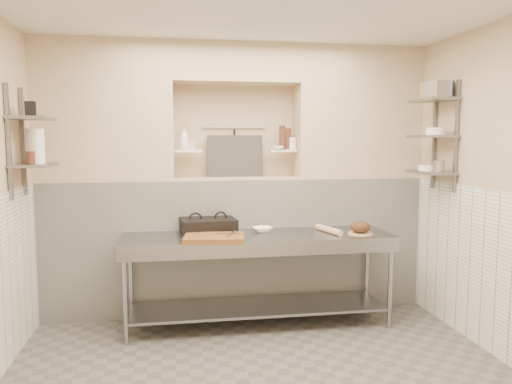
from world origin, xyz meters
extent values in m
cube|color=tan|center=(0.00, 2.00, 1.40)|extent=(4.00, 0.10, 2.80)
cube|color=tan|center=(0.00, -2.00, 1.40)|extent=(4.00, 0.10, 2.80)
cube|color=white|center=(0.00, 1.75, 0.70)|extent=(4.00, 0.40, 1.40)
cube|color=tan|center=(0.00, 1.75, 1.41)|extent=(1.30, 0.40, 0.02)
cube|color=tan|center=(-1.33, 1.75, 2.10)|extent=(1.35, 0.40, 1.40)
cube|color=tan|center=(1.33, 1.75, 2.10)|extent=(1.35, 0.40, 1.40)
cube|color=tan|center=(0.00, 1.75, 2.60)|extent=(1.30, 0.40, 0.40)
cube|color=white|center=(1.99, 0.00, 0.70)|extent=(0.02, 3.90, 1.40)
cube|color=white|center=(-0.50, 1.75, 1.70)|extent=(0.28, 0.16, 0.02)
cube|color=white|center=(0.50, 1.75, 1.70)|extent=(0.28, 0.16, 0.02)
cylinder|color=gray|center=(0.00, 1.92, 1.95)|extent=(0.70, 0.02, 0.02)
cylinder|color=black|center=(0.00, 1.90, 1.78)|extent=(0.02, 0.02, 0.30)
cube|color=#383330|center=(0.00, 1.85, 1.64)|extent=(0.60, 0.08, 0.45)
cube|color=slate|center=(-1.98, 1.25, 1.80)|extent=(0.03, 0.03, 0.95)
cube|color=slate|center=(-1.98, 0.85, 1.80)|extent=(0.03, 0.03, 0.95)
cube|color=slate|center=(-1.84, 1.05, 1.60)|extent=(0.30, 0.50, 0.02)
cube|color=slate|center=(-1.84, 1.05, 2.00)|extent=(0.30, 0.50, 0.03)
cube|color=slate|center=(1.98, 1.25, 1.85)|extent=(0.03, 0.03, 1.05)
cube|color=slate|center=(1.98, 0.85, 1.85)|extent=(0.03, 0.03, 1.05)
cube|color=slate|center=(1.84, 1.05, 1.50)|extent=(0.30, 0.50, 0.02)
cube|color=slate|center=(1.84, 1.05, 1.85)|extent=(0.30, 0.50, 0.02)
cube|color=slate|center=(1.84, 1.05, 2.20)|extent=(0.30, 0.50, 0.03)
cube|color=gray|center=(0.14, 1.20, 0.88)|extent=(2.60, 0.70, 0.04)
cube|color=gray|center=(0.14, 1.20, 0.18)|extent=(2.45, 0.60, 0.03)
cube|color=gray|center=(0.14, 0.87, 0.82)|extent=(2.60, 0.02, 0.12)
cylinder|color=gray|center=(-1.10, 0.91, 0.43)|extent=(0.04, 0.04, 0.86)
cylinder|color=gray|center=(-1.10, 1.49, 0.43)|extent=(0.04, 0.04, 0.86)
cylinder|color=gray|center=(1.38, 0.91, 0.43)|extent=(0.04, 0.04, 0.86)
cylinder|color=gray|center=(1.38, 1.49, 0.43)|extent=(0.04, 0.04, 0.86)
cube|color=black|center=(-0.33, 1.37, 0.95)|extent=(0.56, 0.44, 0.10)
cube|color=black|center=(-0.33, 1.37, 1.02)|extent=(0.56, 0.44, 0.05)
cube|color=brown|center=(-0.30, 0.99, 0.92)|extent=(0.59, 0.45, 0.05)
cube|color=gray|center=(-0.15, 1.03, 0.95)|extent=(0.26, 0.08, 0.01)
cylinder|color=gray|center=(-0.14, 1.00, 0.96)|extent=(0.11, 0.24, 0.02)
imported|color=white|center=(0.21, 1.35, 0.92)|extent=(0.22, 0.22, 0.05)
cylinder|color=#DAAE85|center=(0.85, 1.18, 0.93)|extent=(0.17, 0.41, 0.06)
cylinder|color=#DAAE85|center=(1.13, 1.07, 0.91)|extent=(0.24, 0.24, 0.01)
ellipsoid|color=#4C2D19|center=(1.13, 1.07, 0.97)|extent=(0.19, 0.19, 0.12)
imported|color=white|center=(-0.54, 1.71, 1.83)|extent=(0.10, 0.10, 0.24)
cube|color=tan|center=(-0.47, 1.78, 1.77)|extent=(0.07, 0.07, 0.11)
imported|color=white|center=(0.44, 1.69, 1.73)|extent=(0.14, 0.14, 0.04)
cylinder|color=#492518|center=(0.57, 1.76, 1.83)|extent=(0.06, 0.06, 0.23)
cylinder|color=#492518|center=(0.50, 1.77, 1.84)|extent=(0.06, 0.06, 0.26)
cylinder|color=white|center=(0.61, 1.74, 1.78)|extent=(0.08, 0.08, 0.13)
cylinder|color=white|center=(-1.84, 1.12, 1.76)|extent=(0.15, 0.15, 0.30)
cylinder|color=#492518|center=(-1.84, 0.95, 1.67)|extent=(0.07, 0.07, 0.11)
cube|color=black|center=(-1.84, 1.01, 2.08)|extent=(0.11, 0.11, 0.13)
cylinder|color=white|center=(1.84, 1.11, 1.54)|extent=(0.18, 0.18, 0.05)
cylinder|color=gray|center=(1.84, 0.91, 1.57)|extent=(0.11, 0.11, 0.11)
cylinder|color=white|center=(1.84, 0.98, 1.90)|extent=(0.19, 0.19, 0.07)
cube|color=gray|center=(1.84, 0.99, 2.29)|extent=(0.24, 0.28, 0.16)
camera|label=1|loc=(-0.66, -3.49, 1.82)|focal=35.00mm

